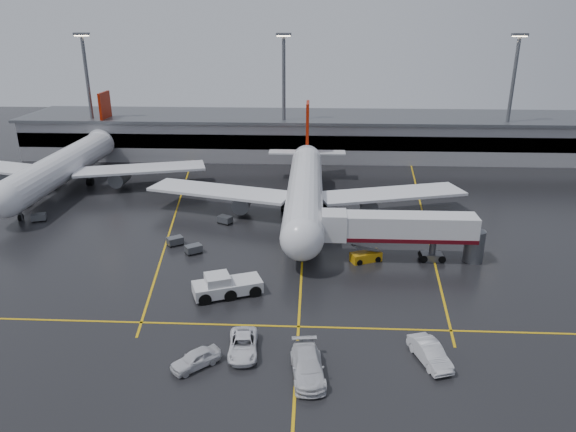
{
  "coord_description": "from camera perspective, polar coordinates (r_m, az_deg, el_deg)",
  "views": [
    {
      "loc": [
        1.16,
        -66.58,
        28.12
      ],
      "look_at": [
        -2.0,
        -2.0,
        4.0
      ],
      "focal_mm": 33.16,
      "sensor_mm": 36.0,
      "label": 1
    }
  ],
  "objects": [
    {
      "name": "service_van_b",
      "position": [
        45.99,
        2.12,
        -15.79
      ],
      "size": [
        3.33,
        6.68,
        1.86
      ],
      "primitive_type": "imported",
      "rotation": [
        0.0,
        0.0,
        0.12
      ],
      "color": "silver",
      "rests_on": "ground"
    },
    {
      "name": "pushback_tractor",
      "position": [
        58.06,
        -6.72,
        -7.5
      ],
      "size": [
        7.87,
        5.38,
        2.61
      ],
      "color": "silver",
      "rests_on": "ground"
    },
    {
      "name": "terminal",
      "position": [
        116.96,
        2.2,
        8.7
      ],
      "size": [
        122.0,
        19.0,
        8.6
      ],
      "color": "gray",
      "rests_on": "ground"
    },
    {
      "name": "service_van_d",
      "position": [
        47.75,
        -9.87,
        -14.85
      ],
      "size": [
        4.5,
        4.33,
        1.52
      ],
      "primitive_type": "imported",
      "rotation": [
        0.0,
        0.0,
        -0.83
      ],
      "color": "silver",
      "rests_on": "ground"
    },
    {
      "name": "baggage_cart_d",
      "position": [
        94.16,
        -26.68,
        1.24
      ],
      "size": [
        2.27,
        1.77,
        1.12
      ],
      "color": "#595B60",
      "rests_on": "ground"
    },
    {
      "name": "second_airliner",
      "position": [
        101.13,
        -22.65,
        5.19
      ],
      "size": [
        48.8,
        45.6,
        14.1
      ],
      "color": "silver",
      "rests_on": "ground"
    },
    {
      "name": "belt_loader",
      "position": [
        66.26,
        8.35,
        -4.33
      ],
      "size": [
        4.1,
        2.95,
        2.39
      ],
      "color": "#CA8B0D",
      "rests_on": "ground"
    },
    {
      "name": "apron_line_left",
      "position": [
        84.27,
        -11.91,
        0.52
      ],
      "size": [
        9.99,
        69.35,
        0.02
      ],
      "primitive_type": "cube",
      "rotation": [
        0.0,
        0.0,
        0.14
      ],
      "color": "gold",
      "rests_on": "ground"
    },
    {
      "name": "baggage_cart_a",
      "position": [
        68.67,
        -10.09,
        -3.48
      ],
      "size": [
        2.38,
        2.2,
        1.12
      ],
      "color": "#595B60",
      "rests_on": "ground"
    },
    {
      "name": "light_mast_left",
      "position": [
        118.77,
        -20.61,
        12.6
      ],
      "size": [
        3.0,
        1.2,
        25.45
      ],
      "color": "#595B60",
      "rests_on": "ground"
    },
    {
      "name": "light_mast_mid",
      "position": [
        109.61,
        -0.45,
        13.3
      ],
      "size": [
        3.0,
        1.2,
        25.45
      ],
      "color": "#595B60",
      "rests_on": "ground"
    },
    {
      "name": "baggage_cart_b",
      "position": [
        71.61,
        -12.01,
        -2.59
      ],
      "size": [
        2.38,
        2.21,
        1.12
      ],
      "color": "#595B60",
      "rests_on": "ground"
    },
    {
      "name": "apron_line_centre",
      "position": [
        72.28,
        1.66,
        -2.44
      ],
      "size": [
        0.25,
        90.0,
        0.02
      ],
      "primitive_type": "cube",
      "color": "gold",
      "rests_on": "ground"
    },
    {
      "name": "baggage_cart_e",
      "position": [
        86.48,
        -25.17,
        -0.1
      ],
      "size": [
        2.33,
        1.91,
        1.12
      ],
      "color": "#595B60",
      "rests_on": "ground"
    },
    {
      "name": "apron_line_right",
      "position": [
        83.29,
        14.29,
        0.07
      ],
      "size": [
        7.57,
        69.64,
        0.02
      ],
      "primitive_type": "cube",
      "rotation": [
        0.0,
        0.0,
        -0.1
      ],
      "color": "gold",
      "rests_on": "ground"
    },
    {
      "name": "jet_bridge",
      "position": [
        66.1,
        11.93,
        -1.47
      ],
      "size": [
        19.9,
        3.4,
        6.05
      ],
      "color": "silver",
      "rests_on": "ground"
    },
    {
      "name": "ground",
      "position": [
        72.28,
        1.66,
        -2.45
      ],
      "size": [
        220.0,
        220.0,
        0.0
      ],
      "primitive_type": "plane",
      "color": "black",
      "rests_on": "ground"
    },
    {
      "name": "light_mast_right",
      "position": [
        116.12,
        22.86,
        12.16
      ],
      "size": [
        3.0,
        1.2,
        25.45
      ],
      "color": "#595B60",
      "rests_on": "ground"
    },
    {
      "name": "service_van_c",
      "position": [
        49.17,
        14.96,
        -13.99
      ],
      "size": [
        3.36,
        5.61,
        1.75
      ],
      "primitive_type": "imported",
      "rotation": [
        0.0,
        0.0,
        0.31
      ],
      "color": "silver",
      "rests_on": "ground"
    },
    {
      "name": "main_airliner",
      "position": [
        79.94,
        1.84,
        3.04
      ],
      "size": [
        48.8,
        45.6,
        14.1
      ],
      "color": "silver",
      "rests_on": "ground"
    },
    {
      "name": "baggage_cart_c",
      "position": [
        77.91,
        -6.78,
        -0.36
      ],
      "size": [
        2.38,
        2.11,
        1.12
      ],
      "color": "#595B60",
      "rests_on": "ground"
    },
    {
      "name": "service_van_a",
      "position": [
        48.95,
        -4.84,
        -13.61
      ],
      "size": [
        2.98,
        5.66,
        1.52
      ],
      "primitive_type": "imported",
      "rotation": [
        0.0,
        0.0,
        0.09
      ],
      "color": "white",
      "rests_on": "ground"
    },
    {
      "name": "apron_line_stop",
      "position": [
        52.71,
        1.13,
        -11.77
      ],
      "size": [
        60.0,
        0.25,
        0.02
      ],
      "primitive_type": "cube",
      "color": "gold",
      "rests_on": "ground"
    }
  ]
}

